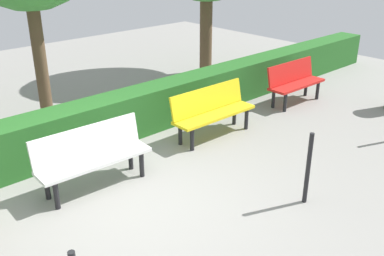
% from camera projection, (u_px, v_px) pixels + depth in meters
% --- Properties ---
extents(ground_plane, '(19.54, 19.54, 0.00)m').
position_uv_depth(ground_plane, '(128.00, 204.00, 5.80)').
color(ground_plane, gray).
extents(bench_red, '(1.44, 0.49, 0.86)m').
position_uv_depth(bench_red, '(294.00, 81.00, 9.20)').
color(bench_red, red).
rests_on(bench_red, ground_plane).
extents(bench_yellow, '(1.64, 0.49, 0.86)m').
position_uv_depth(bench_yellow, '(212.00, 110.00, 7.64)').
color(bench_yellow, yellow).
rests_on(bench_yellow, ground_plane).
extents(bench_white, '(1.63, 0.54, 0.86)m').
position_uv_depth(bench_white, '(92.00, 154.00, 6.06)').
color(bench_white, white).
rests_on(bench_white, ground_plane).
extents(hedge_row, '(15.54, 0.58, 0.78)m').
position_uv_depth(hedge_row, '(118.00, 117.00, 7.56)').
color(hedge_row, '#266023').
rests_on(hedge_row, ground_plane).
extents(railing_post_mid, '(0.06, 0.06, 1.00)m').
position_uv_depth(railing_post_mid, '(308.00, 169.00, 5.65)').
color(railing_post_mid, black).
rests_on(railing_post_mid, ground_plane).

